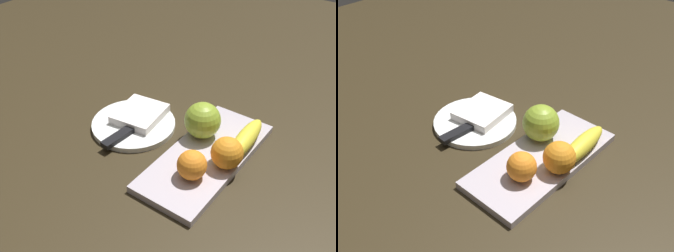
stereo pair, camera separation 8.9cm
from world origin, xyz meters
TOP-DOWN VIEW (x-y plane):
  - ground_plane at (0.00, 0.00)m, footprint 2.40×2.40m
  - fruit_tray at (0.02, -0.02)m, footprint 0.36×0.15m
  - apple at (0.07, 0.03)m, footprint 0.08×0.08m
  - banana at (0.09, -0.07)m, footprint 0.16×0.05m
  - orange_near_apple at (-0.06, -0.03)m, footprint 0.06×0.06m
  - orange_near_banana at (0.01, -0.07)m, footprint 0.07×0.07m
  - dinner_plate at (0.02, 0.19)m, footprint 0.20×0.20m
  - folded_napkin at (0.04, 0.19)m, footprint 0.13×0.12m
  - knife at (-0.04, 0.17)m, footprint 0.18×0.04m

SIDE VIEW (x-z plane):
  - ground_plane at x=0.00m, z-range 0.00..0.00m
  - dinner_plate at x=0.02m, z-range 0.00..0.01m
  - fruit_tray at x=0.02m, z-range 0.00..0.02m
  - knife at x=-0.04m, z-range 0.01..0.02m
  - folded_napkin at x=0.04m, z-range 0.01..0.03m
  - banana at x=0.09m, z-range 0.02..0.06m
  - orange_near_apple at x=-0.06m, z-range 0.02..0.08m
  - orange_near_banana at x=0.01m, z-range 0.02..0.09m
  - apple at x=0.07m, z-range 0.02..0.10m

